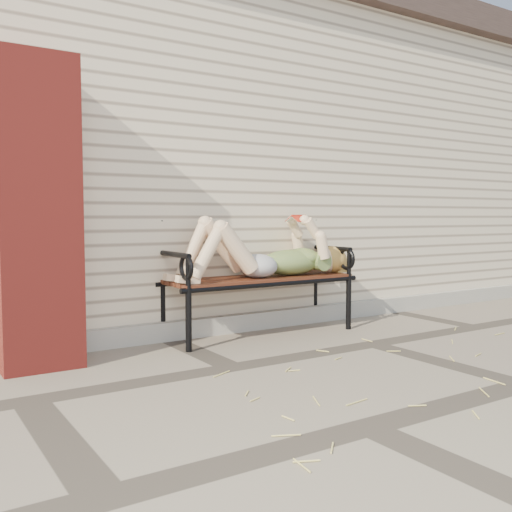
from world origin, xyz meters
TOP-DOWN VIEW (x-y plane):
  - ground at (0.00, 0.00)m, footprint 80.00×80.00m
  - house_wall at (0.00, 3.00)m, footprint 8.00×4.00m
  - house_roof at (0.00, 3.00)m, footprint 8.30×4.30m
  - foundation_strip at (0.00, 0.97)m, footprint 8.00×0.10m
  - brick_pillar at (-2.30, 0.75)m, footprint 0.50×0.50m
  - garden_bench at (-0.53, 0.89)m, footprint 1.74×0.69m
  - reading_woman at (-0.52, 0.75)m, footprint 1.65×0.37m
  - straw_scatter at (-0.32, -0.59)m, footprint 2.41×1.66m

SIDE VIEW (x-z plane):
  - ground at x=0.00m, z-range 0.00..0.00m
  - straw_scatter at x=-0.32m, z-range 0.00..0.01m
  - foundation_strip at x=0.00m, z-range 0.00..0.15m
  - garden_bench at x=-0.53m, z-range 0.07..1.20m
  - reading_woman at x=-0.52m, z-range 0.41..0.93m
  - brick_pillar at x=-2.30m, z-range 0.00..2.00m
  - house_wall at x=0.00m, z-range 0.00..3.00m
  - house_roof at x=0.00m, z-range 3.00..3.30m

